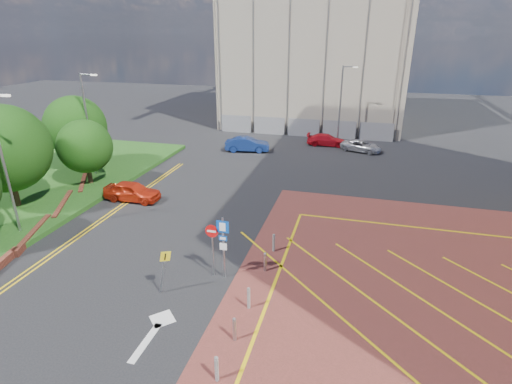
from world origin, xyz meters
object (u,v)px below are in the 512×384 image
at_px(warning_sign, 164,267).
at_px(car_red_back, 327,140).
at_px(car_blue_back, 247,144).
at_px(lamp_left_far, 88,121).
at_px(tree_d, 75,127).
at_px(lamp_left_near, 4,160).
at_px(car_silver_back, 361,146).
at_px(car_red_left, 132,191).
at_px(tree_c, 85,146).
at_px(lamp_back, 341,102).
at_px(tree_b, 5,149).
at_px(sign_cluster, 219,241).

distance_m(warning_sign, car_red_back, 28.08).
bearing_deg(car_blue_back, warning_sign, 176.48).
bearing_deg(lamp_left_far, car_red_back, 40.28).
bearing_deg(warning_sign, tree_d, 136.80).
distance_m(lamp_left_near, car_silver_back, 30.33).
height_order(warning_sign, car_blue_back, warning_sign).
bearing_deg(car_red_back, car_red_left, 145.00).
relative_size(tree_c, car_red_left, 1.22).
distance_m(tree_d, lamp_left_far, 2.44).
distance_m(lamp_back, car_silver_back, 5.24).
xyz_separation_m(tree_c, lamp_left_near, (1.08, -8.00, 1.47)).
xyz_separation_m(car_red_left, car_silver_back, (15.42, 16.95, -0.13)).
bearing_deg(tree_d, car_silver_back, 28.20).
distance_m(tree_d, car_blue_back, 15.61).
bearing_deg(car_red_left, car_red_back, -33.82).
xyz_separation_m(tree_b, tree_d, (-1.00, 8.00, -0.37)).
bearing_deg(lamp_left_near, tree_b, 135.75).
relative_size(tree_c, warning_sign, 2.18).
height_order(warning_sign, car_red_back, warning_sign).
bearing_deg(car_red_back, sign_cluster, 172.00).
height_order(tree_b, tree_d, tree_b).
distance_m(tree_b, tree_c, 5.49).
bearing_deg(lamp_back, lamp_left_far, -139.14).
relative_size(warning_sign, car_blue_back, 0.52).
height_order(lamp_back, car_red_left, lamp_back).
distance_m(lamp_back, car_red_back, 4.13).
bearing_deg(lamp_back, lamp_left_near, -122.40).
xyz_separation_m(tree_b, warning_sign, (13.87, -5.97, -2.81)).
relative_size(car_red_left, car_red_back, 0.98).
relative_size(tree_b, car_silver_back, 1.69).
xyz_separation_m(tree_d, car_blue_back, (12.01, 9.47, -3.15)).
relative_size(lamp_left_near, warning_sign, 3.55).
xyz_separation_m(tree_c, car_red_back, (16.45, 16.72, -2.60)).
distance_m(tree_c, lamp_left_near, 8.20).
height_order(tree_d, car_red_left, tree_d).
bearing_deg(warning_sign, car_blue_back, 96.96).
relative_size(tree_b, warning_sign, 2.99).
distance_m(lamp_back, car_blue_back, 10.83).
height_order(tree_b, lamp_back, lamp_back).
bearing_deg(warning_sign, tree_c, 137.27).
height_order(tree_b, tree_c, tree_b).
bearing_deg(lamp_left_far, tree_d, 154.32).
height_order(tree_b, car_silver_back, tree_b).
bearing_deg(lamp_back, tree_d, -143.91).
relative_size(sign_cluster, warning_sign, 1.42).
distance_m(tree_d, car_red_back, 24.03).
relative_size(sign_cluster, car_silver_back, 0.80).
xyz_separation_m(tree_d, lamp_back, (20.58, 15.00, 0.49)).
height_order(tree_b, car_red_left, tree_b).
distance_m(warning_sign, car_silver_back, 27.55).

